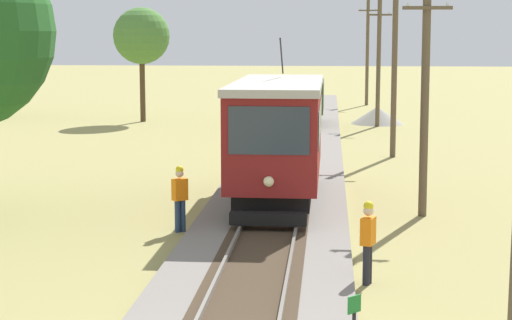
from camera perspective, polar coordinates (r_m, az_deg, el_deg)
The scene contains 11 objects.
red_tram at distance 25.89m, azimuth 1.50°, elevation 1.70°, with size 2.60×8.54×4.79m.
freight_car at distance 48.13m, azimuth 3.11°, elevation 4.05°, with size 2.40×5.20×2.31m.
utility_pole_near_tram at distance 24.92m, azimuth 11.23°, elevation 4.26°, with size 1.40×0.58×6.77m.
utility_pole_mid at distance 36.81m, azimuth 9.25°, elevation 6.81°, with size 1.40×0.56×8.32m.
utility_pole_far at distance 48.77m, azimuth 8.20°, elevation 6.52°, with size 1.40×0.41×7.15m.
utility_pole_distant at distance 63.64m, azimuth 7.46°, elevation 7.29°, with size 1.40×0.37×7.88m.
gravel_pile at distance 50.52m, azimuth 8.11°, elevation 2.98°, with size 3.11×3.11×1.01m, color #9E998E.
track_worker at distance 18.05m, azimuth 7.50°, elevation -5.23°, with size 0.35×0.44×1.78m.
second_worker at distance 22.68m, azimuth -5.12°, elevation -2.38°, with size 0.45×0.43×1.78m.
tree_right_near at distance 56.03m, azimuth -16.67°, elevation 8.40°, with size 5.33×5.33×8.21m.
tree_right_far at distance 51.56m, azimuth -7.67°, elevation 8.20°, with size 3.36×3.36×6.80m.
Camera 1 is at (1.55, -11.40, 5.23)m, focal length 59.80 mm.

